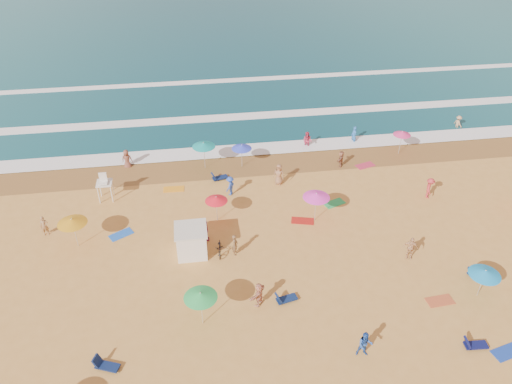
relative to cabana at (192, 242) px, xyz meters
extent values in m
plane|color=gold|center=(6.76, -1.38, -1.00)|extent=(220.00, 220.00, 0.00)
plane|color=olive|center=(6.76, 11.12, -0.99)|extent=(220.00, 220.00, 0.00)
cube|color=white|center=(6.76, 13.62, -0.90)|extent=(200.00, 2.20, 0.05)
cube|color=white|center=(6.76, 20.62, -0.90)|extent=(200.00, 1.60, 0.05)
cube|color=white|center=(6.76, 30.62, -0.90)|extent=(200.00, 1.20, 0.05)
cube|color=white|center=(0.00, 0.00, 0.00)|extent=(2.00, 2.00, 2.00)
cube|color=silver|center=(0.00, 0.00, 1.06)|extent=(2.20, 2.20, 0.12)
imported|color=black|center=(1.90, -0.30, -0.53)|extent=(0.75, 1.82, 0.94)
cone|color=green|center=(0.37, -6.37, 1.34)|extent=(1.95, 1.95, 0.35)
cone|color=teal|center=(1.52, 11.12, 1.34)|extent=(2.00, 2.00, 0.35)
cone|color=red|center=(2.00, 3.44, 1.00)|extent=(1.67, 1.67, 0.35)
cone|color=blue|center=(4.77, 10.92, 0.99)|extent=(1.74, 1.74, 0.35)
cone|color=orange|center=(-8.02, 1.88, 1.23)|extent=(2.03, 2.03, 0.35)
cone|color=#FB37CA|center=(9.30, 2.39, 1.32)|extent=(2.00, 2.00, 0.35)
cone|color=#198DD5|center=(17.67, -6.58, 0.97)|extent=(1.95, 1.95, 0.35)
cone|color=#E7337D|center=(19.39, 11.12, 1.13)|extent=(1.58, 1.58, 0.35)
cube|color=#0F1E4B|center=(-4.91, -8.79, -0.83)|extent=(1.41, 1.00, 0.34)
cube|color=#102250|center=(5.65, -5.35, -0.83)|extent=(1.39, 0.84, 0.34)
cube|color=#0F144D|center=(15.57, -10.30, -0.83)|extent=(1.33, 0.64, 0.34)
cube|color=navy|center=(18.57, -4.80, -0.83)|extent=(1.41, 0.94, 0.34)
cube|color=#0F1F4E|center=(2.68, 9.09, -0.83)|extent=(1.40, 0.89, 0.34)
cube|color=blue|center=(-5.10, 2.73, -0.98)|extent=(1.90, 1.59, 0.03)
cube|color=orange|center=(-1.26, 8.12, -0.98)|extent=(1.73, 0.91, 0.03)
cube|color=#C0532D|center=(15.13, -6.71, -0.98)|extent=(1.76, 0.99, 0.03)
cube|color=#AF1C15|center=(8.39, 2.44, -0.98)|extent=(1.86, 1.25, 0.03)
cube|color=#1A3DA8|center=(17.14, -10.89, -0.98)|extent=(1.85, 1.23, 0.03)
cube|color=green|center=(11.39, 4.31, -0.98)|extent=(1.90, 1.41, 0.03)
cube|color=#BC2C4A|center=(15.65, 9.48, -0.98)|extent=(1.88, 1.32, 0.03)
imported|color=brown|center=(-5.25, 12.35, -0.31)|extent=(0.98, 0.70, 1.88)
imported|color=#2767B7|center=(15.90, 13.85, -0.31)|extent=(0.59, 0.77, 1.87)
imported|color=red|center=(19.10, 4.10, -0.12)|extent=(1.03, 1.30, 1.76)
imported|color=brown|center=(2.94, -0.52, -0.18)|extent=(0.50, 0.66, 1.64)
imported|color=#976745|center=(7.50, 7.72, -0.07)|extent=(1.08, 0.97, 1.86)
imported|color=#A2674B|center=(13.42, 9.72, -0.24)|extent=(1.07, 1.44, 1.51)
imported|color=tan|center=(3.89, -5.36, -0.16)|extent=(1.39, 1.51, 1.68)
imported|color=#B52D57|center=(1.04, 1.27, -0.15)|extent=(0.44, 1.00, 1.69)
imported|color=tan|center=(14.75, -2.58, -0.14)|extent=(1.10, 0.76, 1.73)
imported|color=#9D7348|center=(-10.49, 3.51, -0.20)|extent=(0.63, 0.46, 1.59)
imported|color=blue|center=(3.33, 6.73, -0.17)|extent=(1.13, 1.24, 1.67)
imported|color=#244FAA|center=(9.11, -9.89, -0.14)|extent=(0.94, 0.79, 1.72)
imported|color=#C53153|center=(11.26, 13.49, -0.35)|extent=(1.11, 1.08, 1.81)
imported|color=tan|center=(27.14, 15.17, -0.46)|extent=(0.81, 1.13, 1.58)
camera|label=1|loc=(0.69, -26.59, 22.30)|focal=35.00mm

